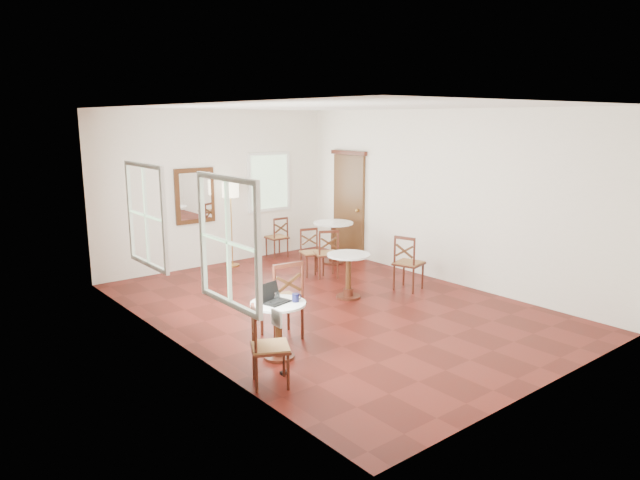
# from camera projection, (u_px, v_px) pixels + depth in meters

# --- Properties ---
(ground) EXTENTS (7.00, 7.00, 0.00)m
(ground) POSITION_uv_depth(u_px,v_px,m) (332.00, 307.00, 8.87)
(ground) COLOR #53140E
(ground) RESTS_ON ground
(room_shell) EXTENTS (5.02, 7.02, 3.01)m
(room_shell) POSITION_uv_depth(u_px,v_px,m) (318.00, 183.00, 8.65)
(room_shell) COLOR white
(room_shell) RESTS_ON ground
(cafe_table_near) EXTENTS (0.66, 0.66, 0.70)m
(cafe_table_near) POSITION_uv_depth(u_px,v_px,m) (279.00, 324.00, 6.89)
(cafe_table_near) COLOR #481E12
(cafe_table_near) RESTS_ON ground
(cafe_table_mid) EXTENTS (0.69, 0.69, 0.73)m
(cafe_table_mid) POSITION_uv_depth(u_px,v_px,m) (348.00, 271.00, 9.22)
(cafe_table_mid) COLOR #481E12
(cafe_table_mid) RESTS_ON ground
(cafe_table_back) EXTENTS (0.78, 0.78, 0.83)m
(cafe_table_back) POSITION_uv_depth(u_px,v_px,m) (333.00, 238.00, 11.45)
(cafe_table_back) COLOR #481E12
(cafe_table_back) RESTS_ON ground
(chair_near_a) EXTENTS (0.55, 0.55, 1.05)m
(chair_near_a) POSITION_uv_depth(u_px,v_px,m) (283.00, 300.00, 7.52)
(chair_near_a) COLOR #481E12
(chair_near_a) RESTS_ON ground
(chair_near_b) EXTENTS (0.55, 0.55, 0.89)m
(chair_near_b) POSITION_uv_depth(u_px,v_px,m) (268.00, 346.00, 6.19)
(chair_near_b) COLOR #481E12
(chair_near_b) RESTS_ON ground
(chair_mid_a) EXTENTS (0.55, 0.55, 0.89)m
(chair_mid_a) POSITION_uv_depth(u_px,v_px,m) (327.00, 253.00, 10.43)
(chair_mid_a) COLOR #481E12
(chair_mid_a) RESTS_ON ground
(chair_mid_b) EXTENTS (0.54, 0.54, 0.94)m
(chair_mid_b) POSITION_uv_depth(u_px,v_px,m) (408.00, 263.00, 9.64)
(chair_mid_b) COLOR #481E12
(chair_mid_b) RESTS_ON ground
(chair_back_a) EXTENTS (0.41, 0.41, 0.85)m
(chair_back_a) POSITION_uv_depth(u_px,v_px,m) (277.00, 237.00, 11.97)
(chair_back_a) COLOR #481E12
(chair_back_a) RESTS_ON ground
(chair_back_b) EXTENTS (0.49, 0.49, 0.85)m
(chair_back_b) POSITION_uv_depth(u_px,v_px,m) (312.00, 252.00, 10.62)
(chair_back_b) COLOR #481E12
(chair_back_b) RESTS_ON ground
(floor_lamp) EXTENTS (0.32, 0.32, 1.64)m
(floor_lamp) POSITION_uv_depth(u_px,v_px,m) (231.00, 195.00, 11.04)
(floor_lamp) COLOR #BF8C3F
(floor_lamp) RESTS_ON ground
(laptop) EXTENTS (0.36, 0.32, 0.22)m
(laptop) POSITION_uv_depth(u_px,v_px,m) (273.00, 298.00, 6.84)
(laptop) COLOR black
(laptop) RESTS_ON cafe_table_near
(mouse) EXTENTS (0.10, 0.08, 0.03)m
(mouse) POSITION_uv_depth(u_px,v_px,m) (269.00, 303.00, 6.77)
(mouse) COLOR black
(mouse) RESTS_ON cafe_table_near
(navy_mug) EXTENTS (0.13, 0.09, 0.10)m
(navy_mug) POSITION_uv_depth(u_px,v_px,m) (296.00, 298.00, 6.85)
(navy_mug) COLOR black
(navy_mug) RESTS_ON cafe_table_near
(water_glass) EXTENTS (0.07, 0.07, 0.11)m
(water_glass) POSITION_uv_depth(u_px,v_px,m) (277.00, 297.00, 6.87)
(water_glass) COLOR white
(water_glass) RESTS_ON cafe_table_near
(power_adapter) EXTENTS (0.09, 0.06, 0.04)m
(power_adapter) POSITION_uv_depth(u_px,v_px,m) (284.00, 373.00, 6.53)
(power_adapter) COLOR black
(power_adapter) RESTS_ON ground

